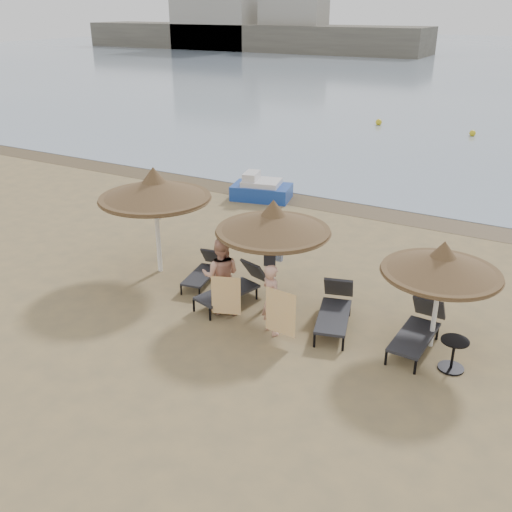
{
  "coord_description": "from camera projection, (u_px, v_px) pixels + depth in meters",
  "views": [
    {
      "loc": [
        5.87,
        -9.59,
        6.81
      ],
      "look_at": [
        -0.18,
        1.2,
        1.37
      ],
      "focal_mm": 40.0,
      "sensor_mm": 36.0,
      "label": 1
    }
  ],
  "objects": [
    {
      "name": "lounger_near_right",
      "position": [
        335.0,
        308.0,
        13.15
      ],
      "size": [
        1.21,
        2.16,
        0.92
      ],
      "rotation": [
        0.0,
        0.0,
        0.27
      ],
      "color": "black",
      "rests_on": "ground"
    },
    {
      "name": "side_table",
      "position": [
        453.0,
        355.0,
        11.53
      ],
      "size": [
        0.56,
        0.56,
        0.68
      ],
      "rotation": [
        0.0,
        0.0,
        0.11
      ],
      "color": "black",
      "rests_on": "ground"
    },
    {
      "name": "person_left",
      "position": [
        221.0,
        270.0,
        13.42
      ],
      "size": [
        1.2,
        1.02,
        2.21
      ],
      "primitive_type": "imported",
      "rotation": [
        0.0,
        0.0,
        3.56
      ],
      "color": "tan",
      "rests_on": "ground"
    },
    {
      "name": "bag_patterned",
      "position": [
        276.0,
        253.0,
        13.8
      ],
      "size": [
        0.32,
        0.12,
        0.4
      ],
      "rotation": [
        0.0,
        0.0,
        -0.03
      ],
      "color": "white",
      "rests_on": "ground"
    },
    {
      "name": "lounger_far_right",
      "position": [
        419.0,
        328.0,
        12.33
      ],
      "size": [
        0.78,
        2.08,
        0.91
      ],
      "rotation": [
        0.0,
        0.0,
        -0.05
      ],
      "color": "black",
      "rests_on": "ground"
    },
    {
      "name": "palapa_left",
      "position": [
        155.0,
        189.0,
        15.01
      ],
      "size": [
        3.0,
        3.0,
        2.98
      ],
      "rotation": [
        0.0,
        0.0,
        -0.08
      ],
      "color": "white",
      "rests_on": "ground"
    },
    {
      "name": "pedal_boat",
      "position": [
        261.0,
        189.0,
        21.76
      ],
      "size": [
        2.43,
        1.76,
        1.02
      ],
      "rotation": [
        0.0,
        0.0,
        0.23
      ],
      "color": "#193E9A",
      "rests_on": "ground"
    },
    {
      "name": "towel_right",
      "position": [
        281.0,
        312.0,
        12.32
      ],
      "size": [
        0.75,
        0.08,
        1.06
      ],
      "rotation": [
        0.0,
        0.0,
        -0.08
      ],
      "color": "orange",
      "rests_on": "ground"
    },
    {
      "name": "buoy_extra",
      "position": [
        472.0,
        133.0,
        32.29
      ],
      "size": [
        0.36,
        0.36,
        0.36
      ],
      "primitive_type": "sphere",
      "color": "gold",
      "rests_on": "ground"
    },
    {
      "name": "ground",
      "position": [
        237.0,
        331.0,
        13.02
      ],
      "size": [
        160.0,
        160.0,
        0.0
      ],
      "primitive_type": "plane",
      "color": "olive",
      "rests_on": "ground"
    },
    {
      "name": "lounger_near_left",
      "position": [
        236.0,
        286.0,
        14.18
      ],
      "size": [
        1.22,
        2.13,
        0.91
      ],
      "rotation": [
        0.0,
        0.0,
        -0.29
      ],
      "color": "black",
      "rests_on": "ground"
    },
    {
      "name": "towel_left",
      "position": [
        226.0,
        296.0,
        13.16
      ],
      "size": [
        0.65,
        0.26,
        0.97
      ],
      "rotation": [
        0.0,
        0.0,
        0.36
      ],
      "color": "orange",
      "rests_on": "ground"
    },
    {
      "name": "lounger_far_left",
      "position": [
        204.0,
        270.0,
        15.22
      ],
      "size": [
        0.86,
        1.77,
        0.76
      ],
      "rotation": [
        0.0,
        0.0,
        0.18
      ],
      "color": "black",
      "rests_on": "ground"
    },
    {
      "name": "palapa_center",
      "position": [
        273.0,
        222.0,
        13.32
      ],
      "size": [
        2.74,
        2.74,
        2.72
      ],
      "rotation": [
        0.0,
        0.0,
        -0.33
      ],
      "color": "white",
      "rests_on": "ground"
    },
    {
      "name": "wet_sand_strip",
      "position": [
        371.0,
        212.0,
        20.53
      ],
      "size": [
        200.0,
        1.6,
        0.01
      ],
      "primitive_type": "cube",
      "color": "brown",
      "rests_on": "ground"
    },
    {
      "name": "person_right",
      "position": [
        272.0,
        294.0,
        12.57
      ],
      "size": [
        1.07,
        0.95,
        1.95
      ],
      "primitive_type": "imported",
      "rotation": [
        0.0,
        0.0,
        2.63
      ],
      "color": "tan",
      "rests_on": "ground"
    },
    {
      "name": "bag_dark",
      "position": [
        270.0,
        258.0,
        13.54
      ],
      "size": [
        0.29,
        0.17,
        0.39
      ],
      "rotation": [
        0.0,
        0.0,
        0.31
      ],
      "color": "black",
      "rests_on": "ground"
    },
    {
      "name": "palapa_right",
      "position": [
        442.0,
        264.0,
        11.67
      ],
      "size": [
        2.49,
        2.49,
        2.46
      ],
      "rotation": [
        0.0,
        0.0,
        -0.36
      ],
      "color": "white",
      "rests_on": "ground"
    },
    {
      "name": "far_shore",
      "position": [
        361.0,
        34.0,
        85.22
      ],
      "size": [
        150.0,
        54.8,
        12.0
      ],
      "color": "#5F5A4B",
      "rests_on": "ground"
    },
    {
      "name": "buoy_left",
      "position": [
        379.0,
        122.0,
        35.25
      ],
      "size": [
        0.39,
        0.39,
        0.39
      ],
      "primitive_type": "sphere",
      "color": "gold",
      "rests_on": "ground"
    }
  ]
}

